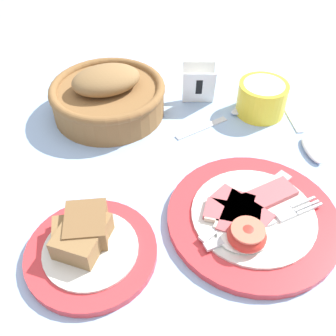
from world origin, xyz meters
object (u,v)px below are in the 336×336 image
teaspoon_by_saucer (235,113)px  breakfast_plate (251,219)px  sugar_cup (262,98)px  bread_plate (88,243)px  bread_basket (108,95)px  teaspoon_near_cup (306,139)px  number_card (199,85)px

teaspoon_by_saucer → breakfast_plate: bearing=-124.3°
breakfast_plate → sugar_cup: size_ratio=2.68×
bread_plate → bread_basket: size_ratio=0.82×
teaspoon_near_cup → bread_basket: bearing=-110.8°
sugar_cup → bread_basket: (-0.28, 0.02, 0.01)m
number_card → bread_basket: bearing=-167.7°
teaspoon_near_cup → sugar_cup: bearing=-149.8°
teaspoon_near_cup → breakfast_plate: bearing=-41.4°
bread_plate → teaspoon_near_cup: 0.41m
sugar_cup → number_card: number_card is taller
bread_basket → teaspoon_near_cup: bearing=-18.6°
breakfast_plate → teaspoon_near_cup: (0.14, 0.17, -0.01)m
sugar_cup → number_card: (-0.11, 0.04, 0.01)m
bread_basket → teaspoon_by_saucer: 0.24m
bread_plate → teaspoon_by_saucer: bread_plate is taller
breakfast_plate → bread_basket: 0.35m
bread_plate → number_card: (0.19, 0.33, 0.02)m
bread_basket → teaspoon_near_cup: 0.36m
teaspoon_by_saucer → sugar_cup: bearing=-20.7°
sugar_cup → teaspoon_near_cup: bearing=-57.6°
bread_plate → number_card: size_ratio=2.35×
breakfast_plate → bread_basket: (-0.20, 0.28, 0.03)m
bread_plate → teaspoon_by_saucer: (0.25, 0.28, -0.01)m
sugar_cup → teaspoon_near_cup: (0.06, -0.09, -0.03)m
breakfast_plate → teaspoon_near_cup: breakfast_plate is taller
sugar_cup → teaspoon_by_saucer: 0.06m
teaspoon_near_cup → bread_plate: bearing=-63.8°
bread_plate → teaspoon_by_saucer: bearing=47.8°
teaspoon_by_saucer → teaspoon_near_cup: size_ratio=0.93×
bread_plate → sugar_cup: (0.30, 0.29, 0.02)m
bread_plate → number_card: number_card is taller
bread_basket → bread_plate: bearing=-93.7°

